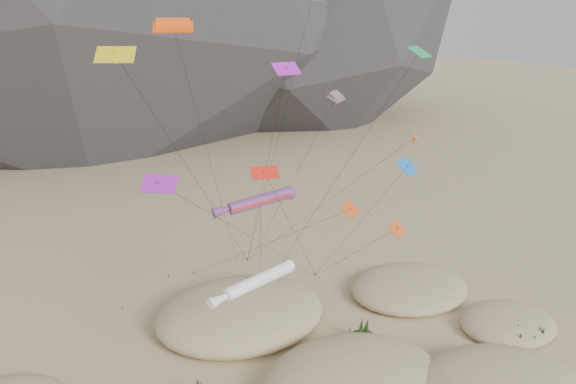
% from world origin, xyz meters
% --- Properties ---
extents(dune_grass, '(41.65, 28.49, 1.54)m').
position_xyz_m(dune_grass, '(0.17, 3.09, 0.86)').
color(dune_grass, black).
rests_on(dune_grass, ground).
extents(kite_stakes, '(24.82, 7.92, 0.30)m').
position_xyz_m(kite_stakes, '(0.96, 23.40, 0.15)').
color(kite_stakes, '#3F2D1E').
rests_on(kite_stakes, ground).
extents(rainbow_tube_kite, '(8.64, 10.06, 13.35)m').
position_xyz_m(rainbow_tube_kite, '(-1.77, 12.01, 12.55)').
color(rainbow_tube_kite, red).
rests_on(rainbow_tube_kite, ground).
extents(white_tube_kite, '(9.47, 20.76, 9.68)m').
position_xyz_m(white_tube_kite, '(-4.93, 6.16, 8.95)').
color(white_tube_kite, white).
rests_on(white_tube_kite, ground).
extents(orange_parafoil, '(11.04, 12.06, 26.28)m').
position_xyz_m(orange_parafoil, '(-6.16, 16.67, 25.48)').
color(orange_parafoil, '#FF520D').
rests_on(orange_parafoil, ground).
extents(multi_parafoil, '(2.37, 15.73, 20.53)m').
position_xyz_m(multi_parafoil, '(6.00, 13.06, 19.81)').
color(multi_parafoil, red).
rests_on(multi_parafoil, ground).
extents(delta_kites, '(28.48, 23.79, 28.37)m').
position_xyz_m(delta_kites, '(2.33, 9.86, 18.11)').
color(delta_kites, red).
rests_on(delta_kites, ground).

